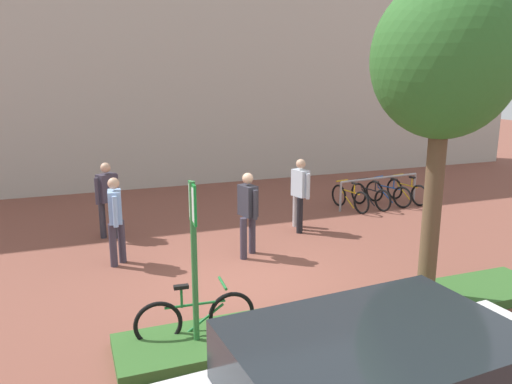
{
  "coord_description": "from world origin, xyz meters",
  "views": [
    {
      "loc": [
        -2.83,
        -7.94,
        3.63
      ],
      "look_at": [
        0.56,
        1.09,
        1.34
      ],
      "focal_mm": 35.34,
      "sensor_mm": 36.0,
      "label": 1
    }
  ],
  "objects_px": {
    "parking_sign_post": "(194,242)",
    "bollard_steel": "(296,208)",
    "bike_at_sign": "(196,318)",
    "bike_rack_cluster": "(379,194)",
    "person_shirt_white": "(116,216)",
    "person_shirt_blue": "(300,191)",
    "person_suited_navy": "(107,195)",
    "tree_sidewalk": "(444,62)",
    "person_suited_dark": "(248,209)"
  },
  "relations": [
    {
      "from": "bike_rack_cluster",
      "to": "person_suited_navy",
      "type": "height_order",
      "value": "person_suited_navy"
    },
    {
      "from": "parking_sign_post",
      "to": "bike_at_sign",
      "type": "bearing_deg",
      "value": 77.59
    },
    {
      "from": "person_shirt_blue",
      "to": "parking_sign_post",
      "type": "bearing_deg",
      "value": -129.77
    },
    {
      "from": "tree_sidewalk",
      "to": "person_shirt_white",
      "type": "bearing_deg",
      "value": 141.68
    },
    {
      "from": "person_suited_navy",
      "to": "person_shirt_blue",
      "type": "bearing_deg",
      "value": -14.21
    },
    {
      "from": "bollard_steel",
      "to": "person_shirt_white",
      "type": "bearing_deg",
      "value": -166.14
    },
    {
      "from": "bollard_steel",
      "to": "person_shirt_white",
      "type": "distance_m",
      "value": 4.44
    },
    {
      "from": "bike_rack_cluster",
      "to": "bollard_steel",
      "type": "bearing_deg",
      "value": -162.78
    },
    {
      "from": "person_shirt_white",
      "to": "person_suited_navy",
      "type": "relative_size",
      "value": 1.0
    },
    {
      "from": "bike_at_sign",
      "to": "bike_rack_cluster",
      "type": "distance_m",
      "value": 8.43
    },
    {
      "from": "bollard_steel",
      "to": "person_shirt_blue",
      "type": "distance_m",
      "value": 0.67
    },
    {
      "from": "person_shirt_white",
      "to": "bike_rack_cluster",
      "type": "bearing_deg",
      "value": 15.26
    },
    {
      "from": "bollard_steel",
      "to": "person_suited_dark",
      "type": "xyz_separation_m",
      "value": [
        -1.77,
        -1.5,
        0.53
      ]
    },
    {
      "from": "bollard_steel",
      "to": "bike_at_sign",
      "type": "bearing_deg",
      "value": -128.99
    },
    {
      "from": "parking_sign_post",
      "to": "bike_at_sign",
      "type": "xyz_separation_m",
      "value": [
        0.05,
        0.23,
        -1.17
      ]
    },
    {
      "from": "person_suited_navy",
      "to": "bollard_steel",
      "type": "bearing_deg",
      "value": -8.88
    },
    {
      "from": "bike_rack_cluster",
      "to": "person_suited_dark",
      "type": "height_order",
      "value": "person_suited_dark"
    },
    {
      "from": "person_suited_navy",
      "to": "bike_at_sign",
      "type": "bearing_deg",
      "value": -81.78
    },
    {
      "from": "person_shirt_white",
      "to": "person_suited_dark",
      "type": "bearing_deg",
      "value": -10.11
    },
    {
      "from": "parking_sign_post",
      "to": "person_shirt_white",
      "type": "bearing_deg",
      "value": 100.54
    },
    {
      "from": "bike_at_sign",
      "to": "person_suited_navy",
      "type": "height_order",
      "value": "person_suited_navy"
    },
    {
      "from": "person_suited_navy",
      "to": "person_shirt_blue",
      "type": "distance_m",
      "value": 4.34
    },
    {
      "from": "tree_sidewalk",
      "to": "bollard_steel",
      "type": "relative_size",
      "value": 5.56
    },
    {
      "from": "parking_sign_post",
      "to": "person_suited_navy",
      "type": "xyz_separation_m",
      "value": [
        -0.68,
        5.3,
        -0.54
      ]
    },
    {
      "from": "tree_sidewalk",
      "to": "bollard_steel",
      "type": "xyz_separation_m",
      "value": [
        -0.16,
        4.56,
        -3.33
      ]
    },
    {
      "from": "bollard_steel",
      "to": "person_shirt_white",
      "type": "relative_size",
      "value": 0.52
    },
    {
      "from": "bollard_steel",
      "to": "tree_sidewalk",
      "type": "bearing_deg",
      "value": -88.0
    },
    {
      "from": "bollard_steel",
      "to": "person_shirt_blue",
      "type": "bearing_deg",
      "value": -102.2
    },
    {
      "from": "bike_at_sign",
      "to": "person_shirt_blue",
      "type": "xyz_separation_m",
      "value": [
        3.48,
        4.01,
        0.63
      ]
    },
    {
      "from": "tree_sidewalk",
      "to": "person_shirt_blue",
      "type": "bearing_deg",
      "value": 93.36
    },
    {
      "from": "bike_at_sign",
      "to": "bike_rack_cluster",
      "type": "xyz_separation_m",
      "value": [
        6.54,
        5.32,
        -0.0
      ]
    },
    {
      "from": "bike_rack_cluster",
      "to": "person_suited_navy",
      "type": "distance_m",
      "value": 7.3
    },
    {
      "from": "person_suited_navy",
      "to": "person_suited_dark",
      "type": "relative_size",
      "value": 1.0
    },
    {
      "from": "person_shirt_blue",
      "to": "tree_sidewalk",
      "type": "bearing_deg",
      "value": -86.64
    },
    {
      "from": "bike_at_sign",
      "to": "person_shirt_white",
      "type": "relative_size",
      "value": 0.98
    },
    {
      "from": "bollard_steel",
      "to": "parking_sign_post",
      "type": "bearing_deg",
      "value": -127.95
    },
    {
      "from": "bike_rack_cluster",
      "to": "person_suited_navy",
      "type": "bearing_deg",
      "value": -178.01
    },
    {
      "from": "bike_rack_cluster",
      "to": "person_shirt_white",
      "type": "xyz_separation_m",
      "value": [
        -7.26,
        -1.98,
        0.64
      ]
    },
    {
      "from": "bollard_steel",
      "to": "person_suited_navy",
      "type": "bearing_deg",
      "value": 171.12
    },
    {
      "from": "person_shirt_white",
      "to": "person_suited_navy",
      "type": "xyz_separation_m",
      "value": [
        -0.02,
        1.73,
        0.0
      ]
    },
    {
      "from": "bollard_steel",
      "to": "person_shirt_blue",
      "type": "relative_size",
      "value": 0.52
    },
    {
      "from": "bike_rack_cluster",
      "to": "person_shirt_blue",
      "type": "bearing_deg",
      "value": -156.73
    },
    {
      "from": "tree_sidewalk",
      "to": "person_suited_dark",
      "type": "relative_size",
      "value": 2.91
    },
    {
      "from": "person_suited_navy",
      "to": "person_suited_dark",
      "type": "bearing_deg",
      "value": -40.71
    },
    {
      "from": "tree_sidewalk",
      "to": "person_suited_dark",
      "type": "distance_m",
      "value": 4.57
    },
    {
      "from": "bike_rack_cluster",
      "to": "person_shirt_blue",
      "type": "relative_size",
      "value": 1.54
    },
    {
      "from": "bike_at_sign",
      "to": "parking_sign_post",
      "type": "bearing_deg",
      "value": -102.41
    },
    {
      "from": "bike_rack_cluster",
      "to": "person_shirt_white",
      "type": "relative_size",
      "value": 1.54
    },
    {
      "from": "bike_at_sign",
      "to": "bike_rack_cluster",
      "type": "relative_size",
      "value": 0.63
    },
    {
      "from": "parking_sign_post",
      "to": "bollard_steel",
      "type": "distance_m",
      "value": 5.97
    }
  ]
}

